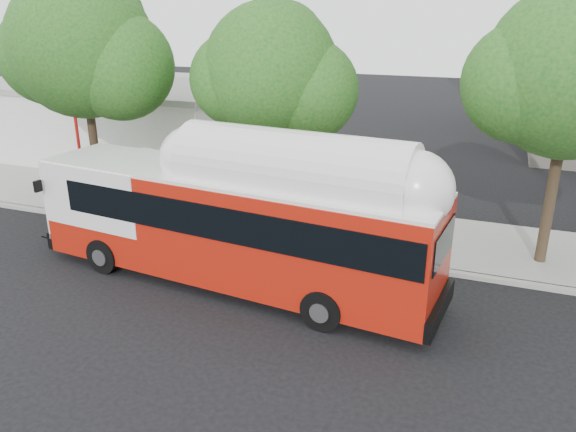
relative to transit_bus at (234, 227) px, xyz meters
name	(u,v)px	position (x,y,z in m)	size (l,w,h in m)	color
ground	(229,296)	(0.21, -0.90, -1.93)	(120.00, 120.00, 0.00)	black
sidewalk	(300,222)	(0.21, 5.60, -1.85)	(60.00, 5.00, 0.15)	gray
curb_strip	(276,246)	(0.21, 3.00, -1.85)	(60.00, 0.30, 0.15)	gray
red_curb_segment	(204,235)	(-2.79, 3.00, -1.85)	(10.00, 0.32, 0.16)	#9F1411
street_tree_left	(93,52)	(-8.32, 4.66, 4.68)	(6.67, 5.80, 9.74)	#2D2116
street_tree_mid	(282,77)	(-0.39, 5.16, 3.98)	(5.75, 5.00, 8.62)	#2D2116
low_commercial_bldg	(120,117)	(-13.79, 13.10, 0.22)	(16.20, 10.20, 4.25)	silver
transit_bus	(234,227)	(0.00, 0.00, 0.00)	(14.15, 4.20, 4.13)	#AE190C
signal_pole	(81,159)	(-8.74, 3.61, 0.46)	(0.13, 0.44, 4.66)	red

